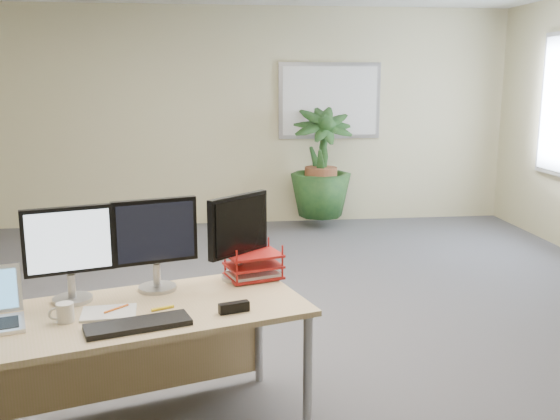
{
  "coord_description": "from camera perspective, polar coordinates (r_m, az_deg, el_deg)",
  "views": [
    {
      "loc": [
        -0.37,
        -3.88,
        1.82
      ],
      "look_at": [
        0.13,
        0.35,
        0.92
      ],
      "focal_mm": 40.0,
      "sensor_mm": 36.0,
      "label": 1
    }
  ],
  "objects": [
    {
      "name": "whiteboard",
      "position": [
        8.01,
        4.57,
        9.92
      ],
      "size": [
        1.3,
        0.04,
        0.95
      ],
      "color": "#B4B4B9",
      "rests_on": "back_wall"
    },
    {
      "name": "stapler",
      "position": [
        3.09,
        -4.23,
        -8.87
      ],
      "size": [
        0.16,
        0.08,
        0.05
      ],
      "primitive_type": "cube",
      "rotation": [
        0.0,
        0.0,
        0.3
      ],
      "color": "black",
      "rests_on": "desk"
    },
    {
      "name": "monitor_left",
      "position": [
        3.33,
        -18.74,
        -3.29
      ],
      "size": [
        0.44,
        0.2,
        0.49
      ],
      "color": "#A2A3A7",
      "rests_on": "desk"
    },
    {
      "name": "orange_pen",
      "position": [
        3.2,
        -14.74,
        -8.71
      ],
      "size": [
        0.11,
        0.11,
        0.01
      ],
      "primitive_type": "cylinder",
      "rotation": [
        0.0,
        1.57,
        0.77
      ],
      "color": "orange",
      "rests_on": "spiral_notebook"
    },
    {
      "name": "floor",
      "position": [
        4.3,
        -1.25,
        -13.11
      ],
      "size": [
        8.0,
        8.0,
        0.0
      ],
      "primitive_type": "plane",
      "color": "#434347",
      "rests_on": "ground"
    },
    {
      "name": "letter_tray",
      "position": [
        3.58,
        -2.44,
        -5.26
      ],
      "size": [
        0.35,
        0.31,
        0.14
      ],
      "color": "#A71714",
      "rests_on": "desk"
    },
    {
      "name": "spiral_notebook",
      "position": [
        3.19,
        -15.37,
        -9.04
      ],
      "size": [
        0.27,
        0.21,
        0.01
      ],
      "primitive_type": "cube",
      "rotation": [
        0.0,
        0.0,
        0.07
      ],
      "color": "silver",
      "rests_on": "desk"
    },
    {
      "name": "keyboard",
      "position": [
        2.99,
        -12.86,
        -10.18
      ],
      "size": [
        0.5,
        0.29,
        0.03
      ],
      "primitive_type": "cube",
      "rotation": [
        0.0,
        0.0,
        0.3
      ],
      "color": "black",
      "rests_on": "desk"
    },
    {
      "name": "back_wall",
      "position": [
        7.9,
        -4.16,
        8.45
      ],
      "size": [
        7.0,
        0.04,
        2.7
      ],
      "primitive_type": "cube",
      "color": "#C9BC8E",
      "rests_on": "floor"
    },
    {
      "name": "coffee_mug",
      "position": [
        3.13,
        -19.1,
        -8.85
      ],
      "size": [
        0.12,
        0.08,
        0.09
      ],
      "color": "silver",
      "rests_on": "desk"
    },
    {
      "name": "monitor_right",
      "position": [
        3.39,
        -11.32,
        -2.55
      ],
      "size": [
        0.44,
        0.2,
        0.5
      ],
      "color": "#A2A3A7",
      "rests_on": "desk"
    },
    {
      "name": "floor_plant",
      "position": [
        7.67,
        3.76,
        3.85
      ],
      "size": [
        0.87,
        0.87,
        1.5
      ],
      "primitive_type": "imported",
      "rotation": [
        0.0,
        0.0,
        0.03
      ],
      "color": "#153B19",
      "rests_on": "floor"
    },
    {
      "name": "yellow_highlighter",
      "position": [
        3.18,
        -10.68,
        -8.81
      ],
      "size": [
        0.11,
        0.06,
        0.02
      ],
      "primitive_type": "cylinder",
      "rotation": [
        0.0,
        1.57,
        0.4
      ],
      "color": "yellow",
      "rests_on": "desk"
    },
    {
      "name": "desk",
      "position": [
        3.34,
        -14.46,
        -10.78
      ],
      "size": [
        1.96,
        1.26,
        0.7
      ],
      "color": "tan",
      "rests_on": "floor"
    },
    {
      "name": "monitor_dark",
      "position": [
        3.52,
        -3.8,
        -1.96
      ],
      "size": [
        0.35,
        0.33,
        0.49
      ],
      "color": "#A2A3A7",
      "rests_on": "desk"
    }
  ]
}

